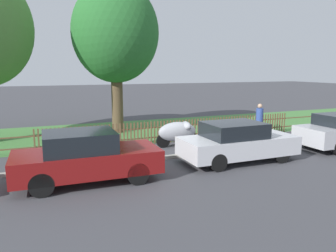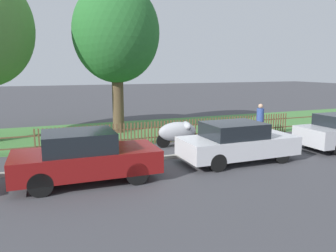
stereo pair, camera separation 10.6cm
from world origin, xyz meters
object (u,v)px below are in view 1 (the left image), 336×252
parked_car_black_saloon (86,157)px  covered_motorcycle (178,132)px  pedestrian_near_fence (259,119)px  tree_behind_motorcycle (115,33)px  parked_car_navy_estate (237,142)px

parked_car_black_saloon → covered_motorcycle: 5.37m
covered_motorcycle → pedestrian_near_fence: (4.35, 0.08, 0.30)m
tree_behind_motorcycle → pedestrian_near_fence: bearing=-34.6°
parked_car_black_saloon → tree_behind_motorcycle: size_ratio=0.56×
tree_behind_motorcycle → parked_car_navy_estate: bearing=-69.3°
parked_car_black_saloon → covered_motorcycle: bearing=36.2°
parked_car_navy_estate → pedestrian_near_fence: 4.46m
parked_car_navy_estate → pedestrian_near_fence: bearing=42.1°
parked_car_black_saloon → pedestrian_near_fence: 9.30m
parked_car_black_saloon → tree_behind_motorcycle: (2.75, 7.31, 4.36)m
covered_motorcycle → pedestrian_near_fence: 4.36m
covered_motorcycle → pedestrian_near_fence: bearing=5.6°
parked_car_navy_estate → tree_behind_motorcycle: bearing=110.5°
parked_car_black_saloon → parked_car_navy_estate: (5.45, 0.17, -0.05)m
parked_car_black_saloon → covered_motorcycle: (4.39, 3.09, -0.11)m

